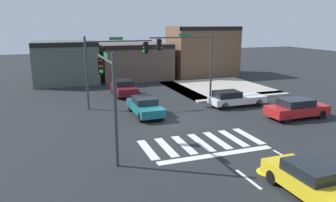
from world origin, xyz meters
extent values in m
plane|color=#232628|center=(0.00, 0.00, 0.00)|extent=(120.00, 120.00, 0.00)
cube|color=silver|center=(-3.30, -4.50, 0.00)|extent=(0.50, 3.07, 0.01)
cube|color=silver|center=(-2.20, -4.50, 0.00)|extent=(0.50, 3.07, 0.01)
cube|color=silver|center=(-1.10, -4.50, 0.00)|extent=(0.50, 3.07, 0.01)
cube|color=silver|center=(0.00, -4.50, 0.00)|extent=(0.50, 3.07, 0.01)
cube|color=silver|center=(1.10, -4.50, 0.00)|extent=(0.50, 3.07, 0.01)
cube|color=silver|center=(2.20, -4.50, 0.00)|extent=(0.50, 3.07, 0.01)
cube|color=silver|center=(3.30, -4.50, 0.00)|extent=(0.50, 3.07, 0.01)
cube|color=white|center=(0.00, -6.50, 0.00)|extent=(6.80, 0.50, 0.01)
cube|color=white|center=(0.00, -9.50, 0.00)|extent=(0.16, 2.00, 0.01)
cylinder|color=yellow|center=(1.31, -9.19, 0.00)|extent=(1.12, 1.12, 0.01)
cylinder|color=white|center=(1.06, -9.19, 0.01)|extent=(0.18, 0.18, 0.00)
cylinder|color=white|center=(1.56, -9.19, 0.01)|extent=(0.18, 0.18, 0.00)
cube|color=white|center=(1.31, -9.19, 0.01)|extent=(0.50, 0.04, 0.00)
cube|color=#B2AA9E|center=(9.00, 5.20, 0.07)|extent=(10.00, 1.60, 0.15)
cube|color=#B2AA9E|center=(4.80, 10.00, 0.07)|extent=(1.60, 10.00, 0.15)
cube|color=#B2AA9E|center=(9.00, 10.00, 0.07)|extent=(10.00, 10.00, 0.15)
cube|color=#4C564C|center=(-6.41, 18.71, 2.44)|extent=(7.18, 5.42, 4.88)
cube|color=black|center=(-6.41, 16.20, 4.63)|extent=(7.18, 0.50, 0.50)
cube|color=brown|center=(2.01, 18.99, 2.20)|extent=(8.52, 5.98, 4.41)
cube|color=black|center=(2.01, 16.20, 4.16)|extent=(8.52, 0.50, 0.50)
cube|color=brown|center=(11.30, 18.86, 3.25)|extent=(8.48, 5.71, 6.50)
cube|color=black|center=(11.30, 16.20, 6.25)|extent=(8.48, 0.50, 0.50)
cylinder|color=#383A3D|center=(-5.39, 5.59, 2.96)|extent=(0.18, 0.18, 5.92)
cylinder|color=#383A3D|center=(-2.62, 5.59, 5.49)|extent=(5.55, 0.12, 0.12)
cube|color=black|center=(-0.39, 5.59, 4.91)|extent=(0.32, 0.32, 0.95)
sphere|color=#470A0A|center=(-0.56, 5.59, 5.21)|extent=(0.22, 0.22, 0.22)
sphere|color=#4C330C|center=(-0.56, 5.59, 4.91)|extent=(0.22, 0.22, 0.22)
sphere|color=#1ED833|center=(-0.56, 5.59, 4.62)|extent=(0.22, 0.22, 0.22)
cube|color=#197233|center=(-2.89, 5.59, 5.71)|extent=(1.10, 0.03, 0.24)
cylinder|color=#383A3D|center=(5.74, 5.48, 3.08)|extent=(0.18, 0.18, 6.16)
cylinder|color=#383A3D|center=(2.82, 5.48, 5.72)|extent=(5.84, 0.12, 0.12)
cube|color=black|center=(0.72, 5.48, 5.14)|extent=(0.32, 0.32, 0.95)
sphere|color=#470A0A|center=(0.89, 5.48, 5.44)|extent=(0.22, 0.22, 0.22)
sphere|color=#4C330C|center=(0.89, 5.48, 5.14)|extent=(0.22, 0.22, 0.22)
sphere|color=#1ED833|center=(0.89, 5.48, 4.85)|extent=(0.22, 0.22, 0.22)
cube|color=#197233|center=(3.11, 5.48, 5.94)|extent=(1.10, 0.03, 0.24)
cylinder|color=#383A3D|center=(-5.33, -6.06, 2.81)|extent=(0.18, 0.18, 5.63)
cylinder|color=#383A3D|center=(-5.33, -3.69, 5.08)|extent=(0.12, 4.75, 0.12)
cube|color=black|center=(-5.33, -1.96, 4.50)|extent=(0.32, 0.32, 0.95)
sphere|color=#470A0A|center=(-5.33, -2.13, 4.80)|extent=(0.22, 0.22, 0.22)
sphere|color=#4C330C|center=(-5.33, -2.13, 4.50)|extent=(0.22, 0.22, 0.22)
sphere|color=#1ED833|center=(-5.33, -2.13, 4.21)|extent=(0.22, 0.22, 0.22)
cube|color=#197233|center=(-5.33, -3.92, 5.30)|extent=(0.03, 1.10, 0.24)
cube|color=maroon|center=(-1.48, 9.88, 0.63)|extent=(1.92, 4.33, 0.69)
cube|color=black|center=(-1.48, 10.02, 1.23)|extent=(1.69, 2.05, 0.52)
cylinder|color=black|center=(-0.63, 8.41, 0.31)|extent=(0.22, 0.63, 0.63)
cylinder|color=black|center=(-2.33, 8.41, 0.31)|extent=(0.22, 0.63, 0.63)
cylinder|color=black|center=(-0.63, 11.36, 0.31)|extent=(0.22, 0.63, 0.63)
cylinder|color=black|center=(-2.33, 11.36, 0.31)|extent=(0.22, 0.63, 0.63)
cube|color=red|center=(8.95, -2.30, 0.62)|extent=(4.63, 1.88, 0.66)
cube|color=black|center=(8.81, -2.30, 1.22)|extent=(2.32, 1.66, 0.53)
cylinder|color=black|center=(7.38, -3.13, 0.33)|extent=(0.65, 0.22, 0.65)
cylinder|color=black|center=(7.38, -1.47, 0.33)|extent=(0.65, 0.22, 0.65)
cylinder|color=black|center=(10.52, -3.13, 0.33)|extent=(0.65, 0.22, 0.65)
cylinder|color=black|center=(10.52, -1.47, 0.33)|extent=(0.65, 0.22, 0.65)
cube|color=#196B70|center=(-1.47, 2.34, 0.61)|extent=(1.82, 4.66, 0.61)
cube|color=black|center=(-1.47, 2.47, 1.16)|extent=(1.60, 2.11, 0.48)
cylinder|color=black|center=(-0.67, 0.76, 0.34)|extent=(0.22, 0.69, 0.69)
cylinder|color=black|center=(-2.28, 0.76, 0.34)|extent=(0.22, 0.69, 0.69)
cylinder|color=black|center=(-0.67, 3.92, 0.34)|extent=(0.22, 0.69, 0.69)
cylinder|color=black|center=(-2.28, 3.92, 0.34)|extent=(0.22, 0.69, 0.69)
cube|color=gold|center=(1.51, -11.85, 0.60)|extent=(1.77, 4.71, 0.63)
cube|color=black|center=(1.51, -11.62, 1.16)|extent=(1.56, 2.01, 0.48)
cylinder|color=black|center=(0.74, -10.25, 0.32)|extent=(0.22, 0.65, 0.65)
cylinder|color=black|center=(2.29, -10.25, 0.32)|extent=(0.22, 0.65, 0.65)
cube|color=white|center=(6.70, 2.36, 0.57)|extent=(4.80, 1.76, 0.55)
cube|color=black|center=(5.69, 2.36, 1.11)|extent=(2.11, 1.55, 0.52)
cylinder|color=black|center=(8.33, 3.12, 0.33)|extent=(0.66, 0.22, 0.66)
cylinder|color=black|center=(8.33, 1.59, 0.33)|extent=(0.66, 0.22, 0.66)
cylinder|color=black|center=(5.07, 3.12, 0.33)|extent=(0.66, 0.22, 0.66)
cylinder|color=black|center=(5.07, 1.59, 0.33)|extent=(0.66, 0.22, 0.66)
camera|label=1|loc=(-8.09, -21.05, 6.95)|focal=34.84mm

